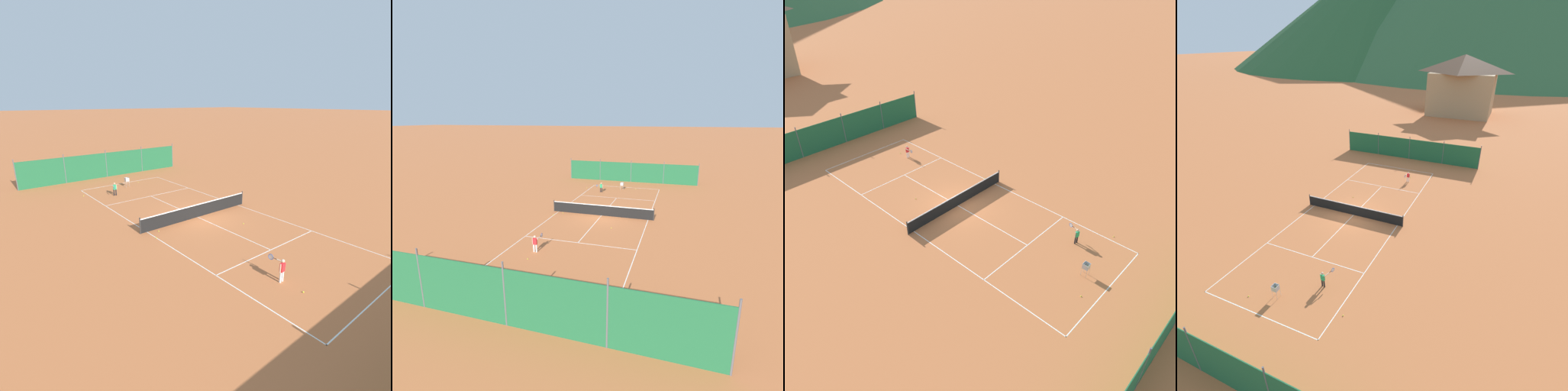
% 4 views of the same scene
% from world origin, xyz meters
% --- Properties ---
extents(ground_plane, '(600.00, 600.00, 0.00)m').
position_xyz_m(ground_plane, '(0.00, 0.00, 0.00)').
color(ground_plane, '#BC6638').
extents(court_line_markings, '(8.25, 23.85, 0.01)m').
position_xyz_m(court_line_markings, '(0.00, 0.00, 0.00)').
color(court_line_markings, white).
rests_on(court_line_markings, ground).
extents(tennis_net, '(9.18, 0.08, 1.06)m').
position_xyz_m(tennis_net, '(0.00, 0.00, 0.50)').
color(tennis_net, '#2D2D2D').
rests_on(tennis_net, ground).
extents(windscreen_fence_far, '(17.28, 0.08, 2.90)m').
position_xyz_m(windscreen_fence_far, '(-0.00, 15.50, 1.31)').
color(windscreen_fence_far, '#1E6038').
rests_on(windscreen_fence_far, ground).
extents(windscreen_fence_near, '(17.28, 0.08, 2.90)m').
position_xyz_m(windscreen_fence_near, '(-0.00, -15.50, 1.31)').
color(windscreen_fence_near, '#1E6038').
rests_on(windscreen_fence_near, ground).
extents(player_far_service, '(0.56, 0.93, 1.14)m').
position_xyz_m(player_far_service, '(2.31, -8.48, 0.67)').
color(player_far_service, black).
rests_on(player_far_service, ground).
extents(player_near_baseline, '(0.39, 0.97, 1.14)m').
position_xyz_m(player_near_baseline, '(2.14, 8.59, 0.67)').
color(player_near_baseline, white).
rests_on(player_near_baseline, ground).
extents(tennis_ball_near_corner, '(0.07, 0.07, 0.07)m').
position_xyz_m(tennis_ball_near_corner, '(2.10, 9.75, 0.03)').
color(tennis_ball_near_corner, '#CCE033').
rests_on(tennis_ball_near_corner, ground).
extents(tennis_ball_far_corner, '(0.07, 0.07, 0.07)m').
position_xyz_m(tennis_ball_far_corner, '(-1.37, -11.10, 0.03)').
color(tennis_ball_far_corner, '#CCE033').
rests_on(tennis_ball_far_corner, ground).
extents(tennis_ball_alley_left, '(0.07, 0.07, 0.07)m').
position_xyz_m(tennis_ball_alley_left, '(4.53, -10.02, 0.03)').
color(tennis_ball_alley_left, '#CCE033').
rests_on(tennis_ball_alley_left, ground).
extents(tennis_ball_by_net_right, '(0.07, 0.07, 0.07)m').
position_xyz_m(tennis_ball_by_net_right, '(-1.58, 2.92, 0.03)').
color(tennis_ball_by_net_right, '#CCE033').
rests_on(tennis_ball_by_net_right, ground).
extents(tennis_ball_by_net_left, '(0.07, 0.07, 0.07)m').
position_xyz_m(tennis_ball_by_net_left, '(4.15, 1.18, 0.03)').
color(tennis_ball_by_net_left, '#CCE033').
rests_on(tennis_ball_by_net_left, ground).
extents(tennis_ball_mid_court, '(0.07, 0.07, 0.07)m').
position_xyz_m(tennis_ball_mid_court, '(3.51, 0.44, 0.03)').
color(tennis_ball_mid_court, '#CCE033').
rests_on(tennis_ball_mid_court, ground).
extents(ball_hopper, '(0.36, 0.36, 0.89)m').
position_xyz_m(ball_hopper, '(0.20, -10.40, 0.65)').
color(ball_hopper, '#B7B7BC').
rests_on(ball_hopper, ground).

